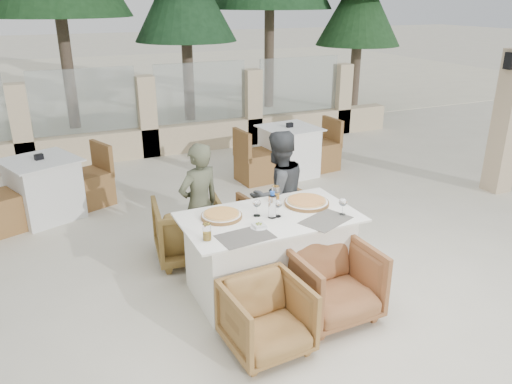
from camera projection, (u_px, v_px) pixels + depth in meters
name	position (u px, v px, depth m)	size (l,w,h in m)	color
ground	(265.00, 287.00, 4.84)	(80.00, 80.00, 0.00)	beige
sand_patch	(86.00, 82.00, 16.72)	(30.00, 16.00, 0.01)	beige
perimeter_wall_far	(147.00, 111.00, 8.62)	(10.00, 0.34, 1.60)	beige
lantern_pillar	(507.00, 123.00, 6.94)	(0.34, 0.34, 2.00)	tan
pine_centre	(185.00, 4.00, 10.62)	(2.20, 2.20, 5.00)	#1B4020
pine_far_right	(359.00, 15.00, 11.66)	(1.98, 1.98, 4.50)	#1E431F
dining_table	(269.00, 254.00, 4.67)	(1.60, 0.90, 0.77)	white
placemat_near_left	(245.00, 237.00, 4.14)	(0.45, 0.30, 0.00)	#5B564E
placemat_near_right	(326.00, 220.00, 4.44)	(0.45, 0.30, 0.00)	#635F55
pizza_left	(221.00, 215.00, 4.49)	(0.37, 0.37, 0.05)	orange
pizza_right	(307.00, 202.00, 4.78)	(0.43, 0.43, 0.06)	#C8551B
water_bottle	(272.00, 205.00, 4.46)	(0.07, 0.07, 0.25)	#A4C0D8
wine_glass_centre	(257.00, 207.00, 4.50)	(0.08, 0.08, 0.18)	silver
wine_glass_near	(278.00, 207.00, 4.49)	(0.08, 0.08, 0.18)	white
wine_glass_corner	(343.00, 206.00, 4.52)	(0.08, 0.08, 0.18)	silver
beer_glass_left	(207.00, 232.00, 4.06)	(0.07, 0.07, 0.14)	#C08D1B
beer_glass_right	(276.00, 194.00, 4.84)	(0.08, 0.08, 0.15)	orange
olive_dish	(259.00, 225.00, 4.30)	(0.11, 0.11, 0.04)	silver
armchair_far_left	(189.00, 230.00, 5.29)	(0.70, 0.72, 0.65)	olive
armchair_far_right	(277.00, 220.00, 5.56)	(0.68, 0.70, 0.63)	#915F34
armchair_near_left	(267.00, 318.00, 3.90)	(0.61, 0.63, 0.57)	olive
armchair_near_right	(332.00, 282.00, 4.31)	(0.70, 0.72, 0.66)	#925C35
diner_left	(199.00, 205.00, 5.07)	(0.48, 0.31, 1.31)	#4C503A
diner_right	(278.00, 194.00, 5.27)	(0.67, 0.52, 1.37)	#3D3F42
bg_table_a	(44.00, 189.00, 6.26)	(1.64, 0.82, 0.77)	silver
bg_table_b	(289.00, 151.00, 7.80)	(1.64, 0.82, 0.77)	white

